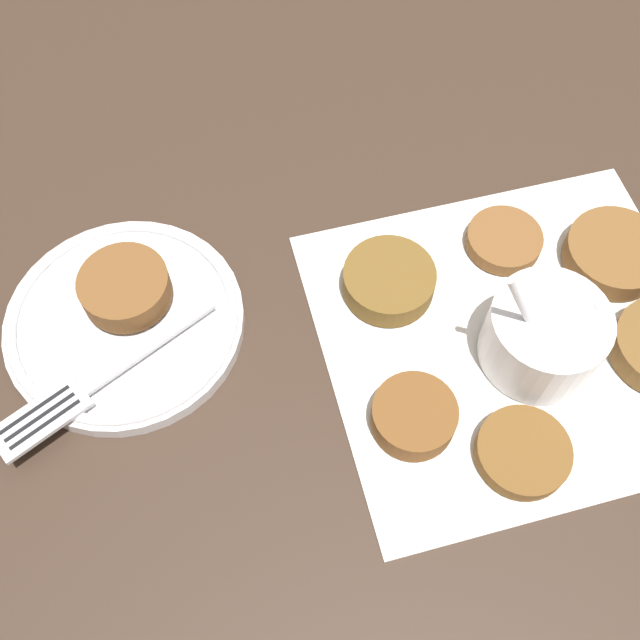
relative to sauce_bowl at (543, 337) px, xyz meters
The scene contains 11 objects.
ground_plane 0.04m from the sauce_bowl, 66.05° to the left, with size 4.00×4.00×0.00m, color #38281E.
napkin 0.03m from the sauce_bowl, 117.49° to the left, with size 0.29×0.27×0.00m.
sauce_bowl is the anchor object (origin of this frame).
fritter_0 0.10m from the sauce_bowl, 82.14° to the left, with size 0.06×0.06×0.01m.
fritter_1 0.12m from the sauce_bowl, 137.02° to the left, with size 0.07×0.07×0.02m.
fritter_3 0.11m from the sauce_bowl, 33.52° to the left, with size 0.08×0.08×0.02m.
fritter_4 0.11m from the sauce_bowl, 165.21° to the right, with size 0.06×0.06×0.02m.
fritter_5 0.08m from the sauce_bowl, 119.92° to the right, with size 0.07×0.07×0.01m.
serving_plate 0.31m from the sauce_bowl, 160.16° to the left, with size 0.18×0.18×0.02m.
fritter_on_plate 0.31m from the sauce_bowl, 156.99° to the left, with size 0.07×0.07×0.02m.
fork 0.33m from the sauce_bowl, behind, with size 0.17×0.09×0.00m.
Camera 1 is at (-0.23, -0.23, 0.50)m, focal length 42.00 mm.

